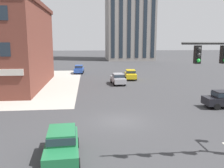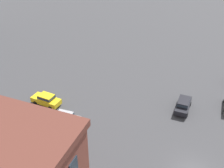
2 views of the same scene
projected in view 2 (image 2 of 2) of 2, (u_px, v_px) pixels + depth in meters
name	position (u px, v px, depth m)	size (l,w,h in m)	color
car_main_southbound_far	(64.00, 118.00, 37.78)	(2.08, 4.49, 1.68)	#99999E
car_cross_westbound	(183.00, 105.00, 40.29)	(4.41, 1.90, 1.68)	black
car_main_mid	(46.00, 99.00, 41.39)	(2.17, 4.53, 1.68)	gold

